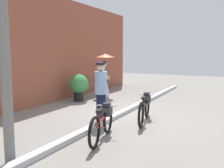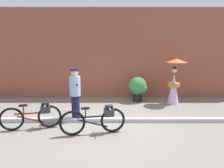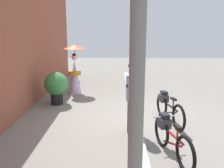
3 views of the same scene
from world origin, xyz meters
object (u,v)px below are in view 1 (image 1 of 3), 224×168
object	(u,v)px
person_with_parasol	(105,74)
potted_plant_by_door	(79,85)
bicycle_near_officer	(145,107)
person_officer	(101,91)
bicycle_far_side	(103,122)
utility_pole	(3,25)

from	to	relation	value
person_with_parasol	potted_plant_by_door	world-z (taller)	person_with_parasol
bicycle_near_officer	person_officer	distance (m)	1.34
bicycle_far_side	utility_pole	bearing A→B (deg)	155.14
person_officer	potted_plant_by_door	bearing A→B (deg)	46.02
bicycle_near_officer	potted_plant_by_door	bearing A→B (deg)	65.14
person_officer	person_with_parasol	world-z (taller)	person_with_parasol
person_officer	person_with_parasol	xyz separation A→B (m)	(3.77, 2.03, 0.09)
person_officer	utility_pole	distance (m)	3.27
person_with_parasol	utility_pole	distance (m)	7.07
bicycle_near_officer	bicycle_far_side	world-z (taller)	bicycle_near_officer
bicycle_far_side	person_with_parasol	distance (m)	5.59
person_with_parasol	potted_plant_by_door	bearing A→B (deg)	166.11
bicycle_far_side	person_with_parasol	bearing A→B (deg)	29.25
bicycle_near_officer	utility_pole	world-z (taller)	utility_pole
person_with_parasol	person_officer	bearing A→B (deg)	-151.67
bicycle_far_side	utility_pole	world-z (taller)	utility_pole
bicycle_near_officer	potted_plant_by_door	world-z (taller)	potted_plant_by_door
potted_plant_by_door	bicycle_near_officer	bearing A→B (deg)	-114.86
bicycle_near_officer	person_with_parasol	size ratio (longest dim) A/B	0.92
potted_plant_by_door	utility_pole	xyz separation A→B (m)	(-5.21, -2.23, 1.76)
person_with_parasol	bicycle_far_side	bearing A→B (deg)	-150.75
potted_plant_by_door	utility_pole	distance (m)	5.94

